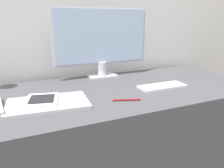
# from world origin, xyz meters

# --- Properties ---
(wall_back) EXTENTS (3.60, 0.05, 2.40)m
(wall_back) POSITION_xyz_m (0.00, 0.58, 1.20)
(wall_back) COLOR silver
(wall_back) RESTS_ON ground_plane
(desk) EXTENTS (1.59, 0.70, 0.72)m
(desk) POSITION_xyz_m (0.00, 0.15, 0.36)
(desk) COLOR #4C4C51
(desk) RESTS_ON ground_plane
(monitor) EXTENTS (0.63, 0.11, 0.44)m
(monitor) POSITION_xyz_m (0.02, 0.43, 0.96)
(monitor) COLOR silver
(monitor) RESTS_ON desk
(keyboard) EXTENTS (0.27, 0.11, 0.01)m
(keyboard) POSITION_xyz_m (0.24, 0.07, 0.73)
(keyboard) COLOR silver
(keyboard) RESTS_ON desk
(laptop) EXTENTS (0.36, 0.24, 0.02)m
(laptop) POSITION_xyz_m (-0.39, 0.05, 0.73)
(laptop) COLOR #BCBCC1
(laptop) RESTS_ON desk
(ereader) EXTENTS (0.17, 0.19, 0.01)m
(ereader) POSITION_xyz_m (-0.41, 0.07, 0.74)
(ereader) COLOR white
(ereader) RESTS_ON laptop
(pen) EXTENTS (0.13, 0.05, 0.01)m
(pen) POSITION_xyz_m (-0.04, -0.03, 0.72)
(pen) COLOR maroon
(pen) RESTS_ON desk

